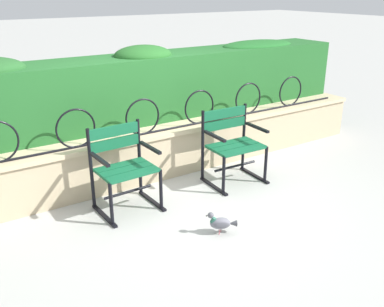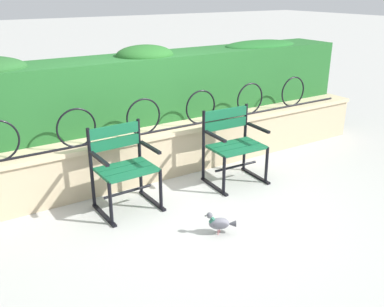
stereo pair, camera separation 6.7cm
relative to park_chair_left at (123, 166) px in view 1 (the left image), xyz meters
The scene contains 7 objects.
ground_plane 0.89m from the park_chair_left, 32.51° to the right, with size 60.00×60.00×0.00m, color #ADADA8.
stone_wall 0.84m from the park_chair_left, 38.86° to the left, with size 6.34×0.41×0.58m.
iron_arch_fence 0.72m from the park_chair_left, 42.53° to the left, with size 5.82×0.02×0.42m.
hedge_row 1.32m from the park_chair_left, 59.24° to the left, with size 6.21×0.69×0.92m.
park_chair_left is the anchor object (origin of this frame).
park_chair_right 1.34m from the park_chair_left, ahead, with size 0.65×0.54×0.85m.
pigeon_near_chairs 1.15m from the park_chair_left, 61.75° to the right, with size 0.27×0.19×0.22m.
Camera 1 is at (-2.21, -3.27, 2.13)m, focal length 39.85 mm.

